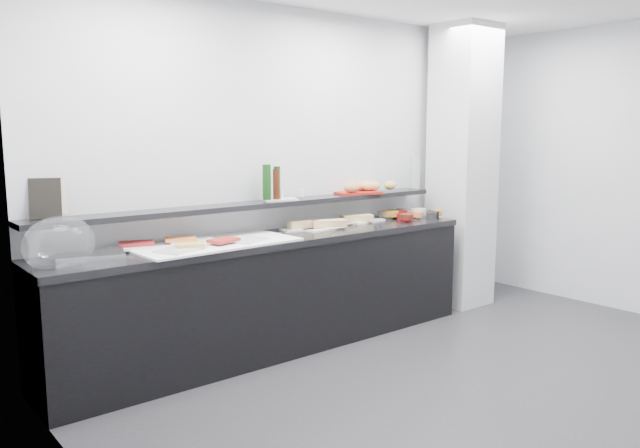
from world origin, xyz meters
TOP-DOWN VIEW (x-y plane):
  - ground at (0.00, 0.00)m, footprint 5.00×5.00m
  - back_wall at (0.00, 2.00)m, footprint 5.00×0.02m
  - column at (1.50, 1.65)m, footprint 0.50×0.50m
  - buffet_cabinet at (-0.70, 1.70)m, footprint 3.60×0.60m
  - counter_top at (-0.70, 1.70)m, footprint 3.62×0.62m
  - wall_shelf at (-0.70, 1.88)m, footprint 3.60×0.25m
  - cloche_base at (-2.10, 1.73)m, footprint 0.47×0.38m
  - cloche_dome at (-2.30, 1.69)m, footprint 0.57×0.48m
  - linen_runner at (-1.24, 1.67)m, footprint 1.21×0.62m
  - platter_meat_a at (-1.80, 1.83)m, footprint 0.31×0.23m
  - food_meat_a at (-1.75, 1.85)m, footprint 0.27×0.22m
  - platter_salmon at (-1.34, 1.85)m, footprint 0.37×0.27m
  - food_salmon at (-1.43, 1.82)m, footprint 0.25×0.21m
  - platter_cheese at (-1.56, 1.56)m, footprint 0.38×0.32m
  - food_cheese at (-1.48, 1.57)m, footprint 0.22×0.18m
  - platter_meat_b at (-1.01, 1.56)m, footprint 0.31×0.27m
  - food_meat_b at (-1.22, 1.58)m, footprint 0.24×0.18m
  - sandwich_plate_left at (-0.35, 1.79)m, footprint 0.40×0.24m
  - sandwich_food_left at (-0.34, 1.81)m, footprint 0.26×0.13m
  - tongs_left at (-0.56, 1.75)m, footprint 0.15×0.07m
  - sandwich_plate_mid at (-0.21, 1.71)m, footprint 0.36×0.19m
  - sandwich_food_mid at (-0.14, 1.71)m, footprint 0.31×0.21m
  - tongs_mid at (-0.15, 1.60)m, footprint 0.16×0.02m
  - sandwich_plate_right at (0.36, 1.81)m, footprint 0.39×0.20m
  - sandwich_food_right at (0.25, 1.80)m, footprint 0.30×0.19m
  - tongs_right at (0.09, 1.72)m, footprint 0.16×0.02m
  - bowl_glass_fruit at (0.63, 1.83)m, footprint 0.19×0.19m
  - fill_glass_fruit at (0.69, 1.82)m, footprint 0.19×0.19m
  - bowl_black_jam at (0.76, 1.84)m, footprint 0.16×0.16m
  - fill_black_jam at (0.80, 1.80)m, footprint 0.16×0.16m
  - bowl_glass_cream at (0.92, 1.84)m, footprint 0.20×0.20m
  - fill_glass_cream at (1.01, 1.77)m, footprint 0.17×0.17m
  - bowl_red_jam at (0.66, 1.61)m, footprint 0.19×0.19m
  - fill_red_jam at (0.64, 1.57)m, footprint 0.13×0.13m
  - bowl_glass_salmon at (0.92, 1.57)m, footprint 0.23×0.23m
  - fill_glass_salmon at (0.85, 1.64)m, footprint 0.14×0.14m
  - bowl_black_fruit at (1.00, 1.58)m, footprint 0.15×0.15m
  - fill_black_fruit at (1.07, 1.58)m, footprint 0.11×0.11m
  - framed_print at (-2.29, 1.94)m, footprint 0.20×0.13m
  - print_art at (-2.24, 1.96)m, footprint 0.17×0.06m
  - condiment_tray at (-0.51, 1.89)m, footprint 0.31×0.26m
  - bottle_green_a at (-0.52, 1.91)m, footprint 0.06×0.06m
  - bottle_brown at (-0.56, 1.87)m, footprint 0.06×0.06m
  - bottle_green_b at (-0.64, 1.89)m, footprint 0.08×0.08m
  - bottle_hot at (-0.54, 1.89)m, footprint 0.05×0.05m
  - shaker_salt at (-0.51, 1.86)m, footprint 0.03×0.03m
  - shaker_pepper at (-0.30, 1.86)m, footprint 0.04×0.04m
  - bread_tray at (0.33, 1.89)m, footprint 0.45×0.37m
  - bread_roll_nw at (0.36, 1.98)m, footprint 0.14×0.10m
  - bread_roll_n at (0.41, 1.92)m, footprint 0.17×0.14m
  - bread_roll_ne at (0.59, 1.97)m, footprint 0.17×0.14m
  - bread_roll_sw at (0.22, 1.84)m, footprint 0.16×0.10m
  - bread_roll_s at (0.48, 1.84)m, footprint 0.16×0.13m
  - bread_roll_se at (0.66, 1.80)m, footprint 0.18×0.14m
  - bread_roll_midw at (0.44, 1.91)m, footprint 0.14×0.12m
  - bread_roll_mide at (0.46, 1.86)m, footprint 0.16×0.10m
  - carafe at (1.07, 1.88)m, footprint 0.10×0.10m

SIDE VIEW (x-z plane):
  - ground at x=0.00m, z-range 0.00..0.00m
  - buffet_cabinet at x=-0.70m, z-range 0.00..0.85m
  - counter_top at x=-0.70m, z-range 0.85..0.90m
  - linen_runner at x=-1.24m, z-range 0.90..0.91m
  - sandwich_plate_left at x=-0.35m, z-range 0.90..0.91m
  - sandwich_plate_mid at x=-0.21m, z-range 0.90..0.91m
  - sandwich_plate_right at x=0.36m, z-range 0.90..0.91m
  - tongs_left at x=-0.56m, z-range 0.92..0.92m
  - tongs_mid at x=-0.15m, z-range 0.91..0.92m
  - tongs_right at x=0.09m, z-range 0.91..0.92m
  - cloche_base at x=-2.10m, z-range 0.90..0.94m
  - platter_meat_a at x=-1.80m, z-range 0.92..0.93m
  - platter_salmon at x=-1.34m, z-range 0.92..0.93m
  - platter_cheese at x=-1.56m, z-range 0.92..0.93m
  - platter_meat_b at x=-1.01m, z-range 0.92..0.93m
  - bowl_glass_fruit at x=0.63m, z-range 0.90..0.97m
  - bowl_black_jam at x=0.76m, z-range 0.90..0.97m
  - bowl_glass_cream at x=0.92m, z-range 0.90..0.97m
  - bowl_red_jam at x=0.66m, z-range 0.90..0.97m
  - bowl_glass_salmon at x=0.92m, z-range 0.90..0.97m
  - bowl_black_fruit at x=1.00m, z-range 0.90..0.97m
  - food_meat_a at x=-1.75m, z-range 0.93..0.95m
  - food_salmon at x=-1.43m, z-range 0.93..0.95m
  - food_cheese at x=-1.48m, z-range 0.93..0.95m
  - food_meat_b at x=-1.22m, z-range 0.93..0.95m
  - sandwich_food_left at x=-0.34m, z-range 0.91..0.97m
  - sandwich_food_mid at x=-0.14m, z-range 0.91..0.97m
  - sandwich_food_right at x=0.25m, z-range 0.91..0.97m
  - fill_glass_fruit at x=0.69m, z-range 0.92..0.97m
  - fill_black_jam at x=0.80m, z-range 0.92..0.97m
  - fill_glass_cream at x=1.01m, z-range 0.92..0.97m
  - fill_red_jam at x=0.64m, z-range 0.92..0.97m
  - fill_glass_salmon at x=0.85m, z-range 0.92..0.97m
  - fill_black_fruit at x=1.07m, z-range 0.92..0.97m
  - cloche_dome at x=-2.30m, z-range 0.86..1.20m
  - wall_shelf at x=-0.70m, z-range 1.11..1.15m
  - condiment_tray at x=-0.51m, z-range 1.15..1.16m
  - bread_tray at x=0.33m, z-range 1.15..1.17m
  - shaker_salt at x=-0.51m, z-range 1.16..1.23m
  - shaker_pepper at x=-0.30m, z-range 1.16..1.23m
  - bread_roll_nw at x=0.36m, z-range 1.17..1.25m
  - bread_roll_n at x=0.41m, z-range 1.17..1.25m
  - bread_roll_ne at x=0.59m, z-range 1.17..1.25m
  - bread_roll_sw at x=0.22m, z-range 1.17..1.25m
  - bread_roll_s at x=0.48m, z-range 1.17..1.25m
  - bread_roll_se at x=0.66m, z-range 1.17..1.25m
  - bread_roll_midw at x=0.44m, z-range 1.17..1.25m
  - bread_roll_mide at x=0.46m, z-range 1.17..1.25m
  - bottle_hot at x=-0.54m, z-range 1.16..1.34m
  - framed_print at x=-2.29m, z-range 1.15..1.41m
  - print_art at x=-2.24m, z-range 1.17..1.39m
  - bottle_brown at x=-0.56m, z-range 1.16..1.40m
  - bottle_green_a at x=-0.52m, z-range 1.16..1.42m
  - carafe at x=1.07m, z-range 1.15..1.45m
  - bottle_green_b at x=-0.64m, z-range 1.16..1.44m
  - back_wall at x=0.00m, z-range 0.00..2.70m
  - column at x=1.50m, z-range 0.00..2.70m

